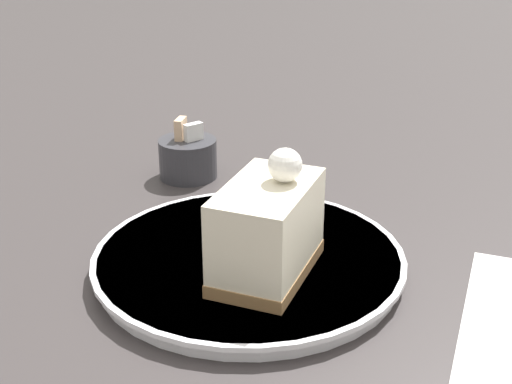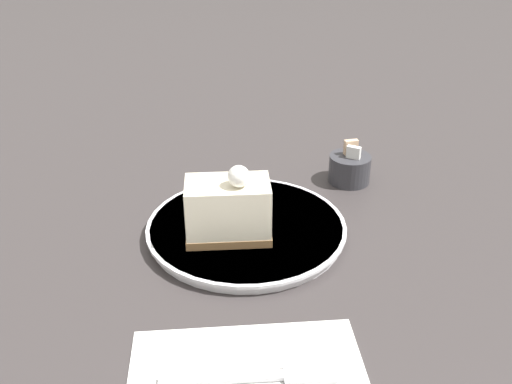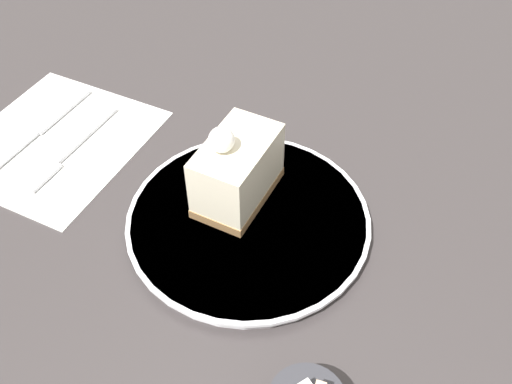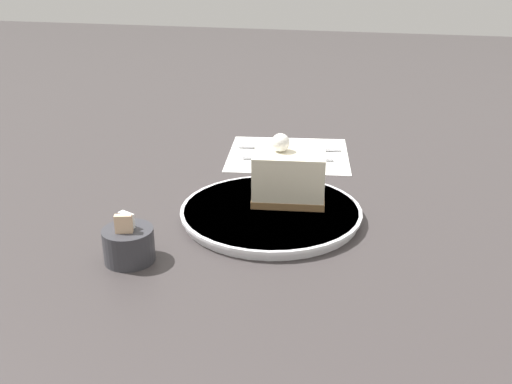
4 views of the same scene
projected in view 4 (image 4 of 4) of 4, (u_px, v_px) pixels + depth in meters
ground_plane at (295, 212)px, 0.81m from camera, size 4.00×4.00×0.00m
plate at (271, 212)px, 0.79m from camera, size 0.25×0.25×0.01m
cake_slice at (288, 177)px, 0.79m from camera, size 0.07×0.11×0.10m
napkin at (288, 154)px, 1.04m from camera, size 0.23×0.24×0.00m
fork at (280, 157)px, 1.01m from camera, size 0.04×0.16×0.00m
knife at (298, 148)px, 1.06m from camera, size 0.04×0.19×0.00m
sugar_bowl at (129, 244)px, 0.68m from camera, size 0.06×0.06×0.06m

